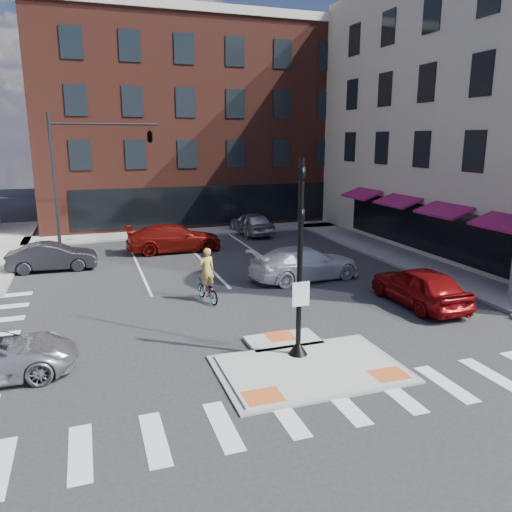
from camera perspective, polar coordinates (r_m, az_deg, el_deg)
name	(u,v)px	position (r m, az deg, el deg)	size (l,w,h in m)	color
ground	(303,363)	(15.53, 5.41, -12.06)	(120.00, 120.00, 0.00)	#28282B
refuge_island	(307,365)	(15.30, 5.82, -12.27)	(5.40, 4.65, 0.13)	gray
sidewalk_e	(407,259)	(28.96, 16.88, -0.32)	(3.00, 24.00, 0.15)	gray
sidewalk_n	(217,230)	(36.45, -4.50, 2.97)	(26.00, 3.00, 0.15)	gray
building_n	(187,124)	(45.61, -7.94, 14.74)	(24.40, 18.40, 15.50)	#55241A
building_far_left	(98,151)	(64.79, -17.59, 11.35)	(10.00, 12.00, 10.00)	slate
building_far_right	(199,142)	(68.38, -6.50, 12.79)	(12.00, 12.00, 12.00)	brown
signal_pole	(299,285)	(15.02, 4.99, -3.30)	(0.60, 0.60, 5.98)	black
mast_arm_signal	(125,145)	(30.83, -14.77, 12.15)	(6.10, 2.24, 8.00)	black
red_sedan	(419,286)	(21.23, 18.18, -3.27)	(1.91, 4.76, 1.62)	maroon
white_pickup	(305,263)	(23.97, 5.63, -0.82)	(2.21, 5.45, 1.58)	silver
bg_car_dark	(53,257)	(27.52, -22.23, -0.08)	(1.51, 4.33, 1.43)	black
bg_car_silver	(251,223)	(34.99, -0.52, 3.78)	(1.88, 4.67, 1.59)	#A3A4AA
bg_car_red	(174,238)	(30.14, -9.34, 2.05)	(2.28, 5.60, 1.63)	maroon
cyclist	(207,283)	(20.77, -5.61, -3.14)	(0.99, 1.90, 2.27)	#3F3F44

